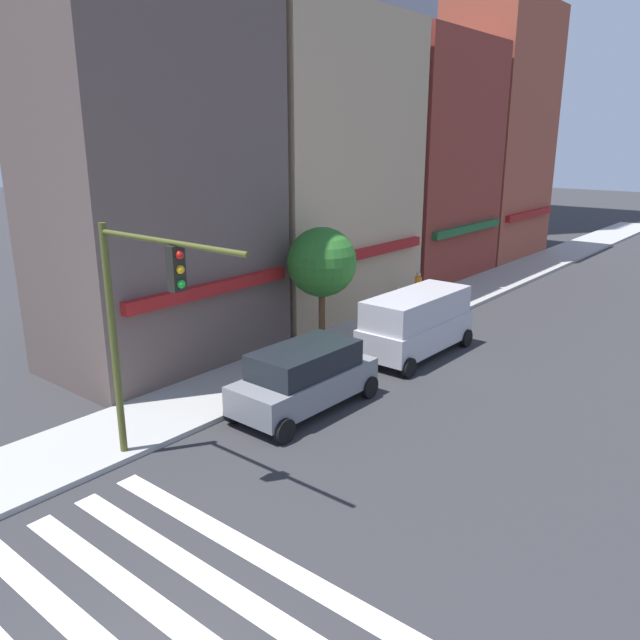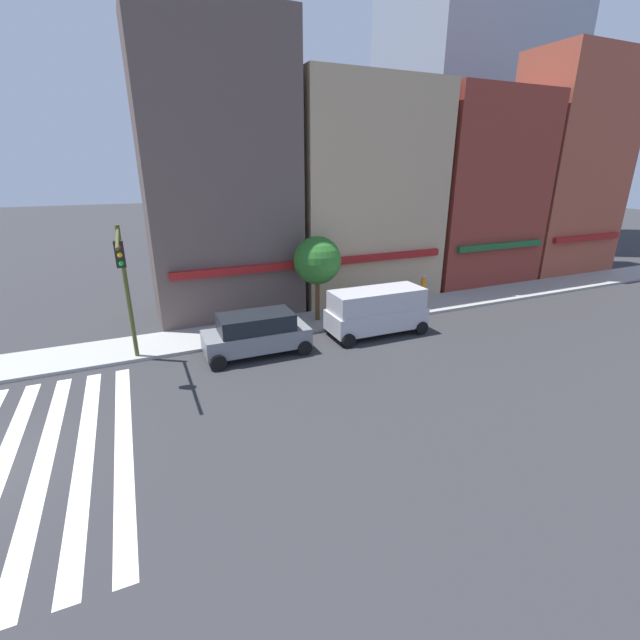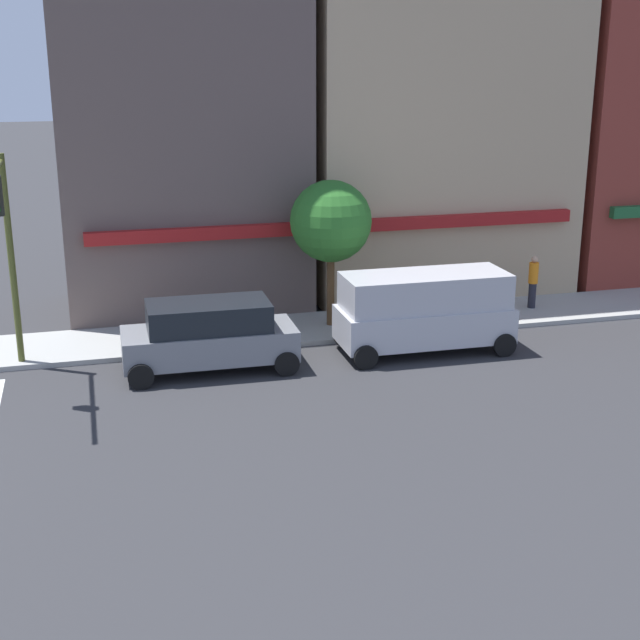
{
  "view_description": "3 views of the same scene",
  "coord_description": "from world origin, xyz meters",
  "views": [
    {
      "loc": [
        -3.45,
        -6.42,
        7.72
      ],
      "look_at": [
        11.69,
        6.0,
        2.0
      ],
      "focal_mm": 35.0,
      "sensor_mm": 36.0,
      "label": 1
    },
    {
      "loc": [
        4.77,
        -12.81,
        8.07
      ],
      "look_at": [
        12.54,
        4.7,
        1.2
      ],
      "focal_mm": 24.0,
      "sensor_mm": 36.0,
      "label": 2
    },
    {
      "loc": [
        6.38,
        -18.38,
        8.44
      ],
      "look_at": [
        12.54,
        4.7,
        1.2
      ],
      "focal_mm": 50.0,
      "sensor_mm": 36.0,
      "label": 3
    }
  ],
  "objects": [
    {
      "name": "street_tree",
      "position": [
        13.62,
        7.5,
        3.43
      ],
      "size": [
        2.51,
        2.51,
        4.56
      ],
      "color": "brown",
      "rests_on": "sidewalk_left"
    },
    {
      "name": "pedestrian_red_jacket",
      "position": [
        17.68,
        6.79,
        1.07
      ],
      "size": [
        0.32,
        0.32,
        1.77
      ],
      "rotation": [
        0.0,
        0.0,
        2.37
      ],
      "color": "#23232D",
      "rests_on": "sidewalk_left"
    },
    {
      "name": "fire_hydrant",
      "position": [
        8.73,
        6.4,
        0.61
      ],
      "size": [
        0.24,
        0.24,
        0.84
      ],
      "color": "red",
      "rests_on": "sidewalk_left"
    },
    {
      "name": "pedestrian_orange_vest",
      "position": [
        20.68,
        7.62,
        1.07
      ],
      "size": [
        0.32,
        0.32,
        1.77
      ],
      "rotation": [
        0.0,
        0.0,
        0.56
      ],
      "color": "#23232D",
      "rests_on": "sidewalk_left"
    },
    {
      "name": "storefront_row",
      "position": [
        23.4,
        11.5,
        7.15
      ],
      "size": [
        35.03,
        5.3,
        15.93
      ],
      "color": "brown",
      "rests_on": "ground_plane"
    },
    {
      "name": "van_silver",
      "position": [
        15.66,
        4.7,
        1.29
      ],
      "size": [
        5.02,
        2.22,
        2.34
      ],
      "rotation": [
        0.0,
        0.0,
        -0.01
      ],
      "color": "#B7B7BC",
      "rests_on": "ground_plane"
    },
    {
      "name": "suv_grey",
      "position": [
        9.41,
        4.7,
        1.03
      ],
      "size": [
        4.73,
        2.12,
        1.94
      ],
      "rotation": [
        0.0,
        0.0,
        -0.02
      ],
      "color": "slate",
      "rests_on": "ground_plane"
    },
    {
      "name": "traffic_signal",
      "position": [
        4.37,
        5.27,
        4.05
      ],
      "size": [
        0.32,
        4.79,
        5.88
      ],
      "color": "#474C1E",
      "rests_on": "ground_plane"
    }
  ]
}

